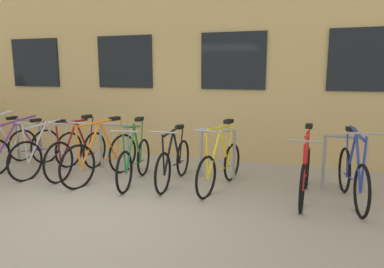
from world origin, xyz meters
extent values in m
plane|color=#9E998E|center=(0.00, 0.00, 0.00)|extent=(42.00, 42.00, 0.00)
cube|color=tan|center=(0.00, 6.95, 3.45)|extent=(28.00, 7.50, 6.89)
cube|color=black|center=(-3.60, 3.18, 2.03)|extent=(1.30, 0.04, 1.12)
cube|color=black|center=(-1.20, 3.18, 2.03)|extent=(1.30, 0.04, 1.12)
cube|color=black|center=(1.20, 3.18, 2.03)|extent=(1.30, 0.04, 1.12)
cube|color=black|center=(3.60, 3.18, 2.03)|extent=(1.30, 0.04, 1.12)
cylinder|color=gray|center=(-3.07, 1.90, 0.43)|extent=(0.05, 0.05, 0.85)
cylinder|color=gray|center=(-2.49, 1.90, 0.43)|extent=(0.05, 0.05, 0.85)
cylinder|color=gray|center=(-2.78, 1.90, 0.85)|extent=(0.58, 0.05, 0.05)
cylinder|color=gray|center=(-1.07, 1.90, 0.43)|extent=(0.05, 0.05, 0.85)
cylinder|color=gray|center=(-0.49, 1.90, 0.43)|extent=(0.05, 0.05, 0.85)
cylinder|color=gray|center=(-0.78, 1.90, 0.85)|extent=(0.58, 0.05, 0.05)
cylinder|color=gray|center=(0.93, 1.90, 0.43)|extent=(0.05, 0.05, 0.85)
cylinder|color=gray|center=(1.51, 1.90, 0.43)|extent=(0.05, 0.05, 0.85)
cylinder|color=gray|center=(1.22, 1.90, 0.85)|extent=(0.58, 0.05, 0.05)
cylinder|color=gray|center=(2.93, 1.90, 0.43)|extent=(0.05, 0.05, 0.85)
cylinder|color=gray|center=(3.51, 1.90, 0.43)|extent=(0.05, 0.05, 0.85)
cylinder|color=gray|center=(3.22, 1.90, 0.85)|extent=(0.58, 0.05, 0.05)
torus|color=black|center=(-2.93, 1.88, 0.31)|extent=(0.18, 0.66, 0.67)
cylinder|color=silver|center=(-3.00, 1.54, 0.57)|extent=(0.11, 0.38, 0.63)
cylinder|color=silver|center=(-2.99, 1.63, 0.29)|extent=(0.13, 0.53, 0.07)
cylinder|color=silver|center=(-2.95, 1.80, 0.60)|extent=(0.07, 0.20, 0.57)
cube|color=black|center=(-2.97, 1.71, 0.91)|extent=(0.14, 0.22, 0.06)
torus|color=black|center=(1.47, 1.92, 0.30)|extent=(0.16, 0.64, 0.65)
torus|color=black|center=(1.28, 0.95, 0.30)|extent=(0.16, 0.64, 0.65)
cylinder|color=yellow|center=(1.34, 1.21, 0.61)|extent=(0.12, 0.47, 0.71)
cylinder|color=yellow|center=(1.41, 1.59, 0.63)|extent=(0.10, 0.35, 0.76)
cylinder|color=yellow|center=(1.37, 1.37, 0.98)|extent=(0.18, 0.75, 0.08)
cylinder|color=yellow|center=(1.42, 1.67, 0.28)|extent=(0.12, 0.49, 0.07)
cylinder|color=yellow|center=(1.45, 1.83, 0.65)|extent=(0.06, 0.20, 0.70)
cylinder|color=yellow|center=(1.29, 0.97, 0.63)|extent=(0.04, 0.08, 0.65)
cube|color=black|center=(1.44, 1.74, 1.03)|extent=(0.14, 0.22, 0.06)
cylinder|color=gray|center=(1.29, 1.00, 0.98)|extent=(0.44, 0.11, 0.03)
torus|color=black|center=(-0.52, 1.75, 0.34)|extent=(0.20, 0.72, 0.73)
torus|color=black|center=(-0.75, 0.73, 0.34)|extent=(0.20, 0.72, 0.73)
cylinder|color=orange|center=(-0.69, 1.01, 0.65)|extent=(0.15, 0.50, 0.74)
cylinder|color=orange|center=(-0.60, 1.41, 0.64)|extent=(0.12, 0.38, 0.71)
cylinder|color=orange|center=(-0.65, 1.18, 1.00)|extent=(0.22, 0.81, 0.06)
cylinder|color=orange|center=(-0.58, 1.50, 0.32)|extent=(0.14, 0.52, 0.08)
cylinder|color=orange|center=(-0.54, 1.66, 0.66)|extent=(0.07, 0.20, 0.65)
cylinder|color=orange|center=(-0.75, 0.75, 0.68)|extent=(0.04, 0.08, 0.67)
cube|color=black|center=(-0.56, 1.58, 1.01)|extent=(0.14, 0.22, 0.06)
cylinder|color=gray|center=(-0.74, 0.78, 1.04)|extent=(0.43, 0.12, 0.03)
torus|color=black|center=(2.69, 1.90, 0.31)|extent=(0.08, 0.67, 0.67)
torus|color=black|center=(2.62, 0.85, 0.31)|extent=(0.08, 0.67, 0.67)
cylinder|color=red|center=(2.64, 1.14, 0.59)|extent=(0.07, 0.51, 0.66)
cylinder|color=red|center=(2.67, 1.55, 0.63)|extent=(0.06, 0.38, 0.74)
cylinder|color=red|center=(2.65, 1.31, 0.95)|extent=(0.09, 0.82, 0.12)
cylinder|color=red|center=(2.67, 1.64, 0.29)|extent=(0.06, 0.53, 0.07)
cylinder|color=red|center=(2.68, 1.81, 0.65)|extent=(0.04, 0.20, 0.68)
cylinder|color=red|center=(2.63, 0.87, 0.61)|extent=(0.03, 0.08, 0.60)
cube|color=black|center=(2.68, 1.72, 1.02)|extent=(0.11, 0.21, 0.06)
cylinder|color=gray|center=(2.63, 0.90, 0.94)|extent=(0.44, 0.05, 0.03)
torus|color=black|center=(-0.10, 1.74, 0.31)|extent=(0.13, 0.66, 0.67)
torus|color=black|center=(0.03, 0.79, 0.31)|extent=(0.13, 0.66, 0.67)
cylinder|color=#1E7238|center=(0.00, 1.05, 0.59)|extent=(0.10, 0.46, 0.66)
cylinder|color=#1E7238|center=(-0.05, 1.41, 0.63)|extent=(0.08, 0.33, 0.75)
cylinder|color=#1E7238|center=(-0.02, 1.20, 0.95)|extent=(0.14, 0.72, 0.13)
cylinder|color=#1E7238|center=(-0.07, 1.50, 0.29)|extent=(0.09, 0.48, 0.07)
cylinder|color=#1E7238|center=(-0.09, 1.65, 0.66)|extent=(0.05, 0.20, 0.69)
cylinder|color=#1E7238|center=(0.03, 0.82, 0.61)|extent=(0.04, 0.08, 0.60)
cube|color=black|center=(-0.07, 1.56, 1.03)|extent=(0.13, 0.21, 0.06)
cylinder|color=gray|center=(0.03, 0.84, 0.94)|extent=(0.44, 0.09, 0.03)
torus|color=black|center=(-1.70, 1.77, 0.33)|extent=(0.14, 0.70, 0.70)
torus|color=black|center=(-1.85, 0.80, 0.33)|extent=(0.14, 0.70, 0.70)
cylinder|color=#B7B7BC|center=(-1.81, 1.07, 0.61)|extent=(0.11, 0.47, 0.68)
cylinder|color=#B7B7BC|center=(-1.75, 1.44, 0.58)|extent=(0.09, 0.34, 0.61)
cylinder|color=#B7B7BC|center=(-1.78, 1.22, 0.91)|extent=(0.15, 0.75, 0.10)
cylinder|color=#B7B7BC|center=(-1.74, 1.53, 0.31)|extent=(0.10, 0.49, 0.07)
cylinder|color=#B7B7BC|center=(-1.71, 1.68, 0.60)|extent=(0.05, 0.20, 0.55)
cylinder|color=#B7B7BC|center=(-1.84, 0.82, 0.64)|extent=(0.04, 0.08, 0.61)
cube|color=black|center=(-1.73, 1.59, 0.91)|extent=(0.13, 0.21, 0.06)
cylinder|color=gray|center=(-1.84, 0.85, 0.97)|extent=(0.44, 0.09, 0.03)
torus|color=black|center=(-1.20, 1.87, 0.34)|extent=(0.07, 0.71, 0.71)
torus|color=black|center=(-1.24, 0.89, 0.34)|extent=(0.07, 0.71, 0.71)
cylinder|color=maroon|center=(-1.23, 1.16, 0.62)|extent=(0.06, 0.47, 0.69)
cylinder|color=maroon|center=(-1.21, 1.54, 0.63)|extent=(0.05, 0.35, 0.71)
cylinder|color=maroon|center=(-1.22, 1.32, 0.97)|extent=(0.07, 0.76, 0.06)
cylinder|color=maroon|center=(-1.21, 1.63, 0.31)|extent=(0.05, 0.50, 0.07)
cylinder|color=maroon|center=(-1.20, 1.78, 0.66)|extent=(0.03, 0.20, 0.65)
cylinder|color=maroon|center=(-1.24, 0.92, 0.64)|extent=(0.03, 0.08, 0.62)
cube|color=black|center=(-1.21, 1.69, 1.01)|extent=(0.11, 0.20, 0.06)
cylinder|color=gray|center=(-1.24, 0.94, 0.98)|extent=(0.44, 0.05, 0.03)
torus|color=black|center=(3.23, 1.89, 0.33)|extent=(0.12, 0.70, 0.70)
torus|color=black|center=(3.35, 0.92, 0.33)|extent=(0.12, 0.70, 0.70)
cylinder|color=#233893|center=(3.32, 1.19, 0.66)|extent=(0.09, 0.47, 0.77)
cylinder|color=#233893|center=(3.27, 1.56, 0.62)|extent=(0.08, 0.35, 0.70)
cylinder|color=#233893|center=(3.30, 1.34, 1.00)|extent=(0.12, 0.75, 0.11)
cylinder|color=#233893|center=(3.26, 1.65, 0.31)|extent=(0.08, 0.49, 0.07)
cylinder|color=#233893|center=(3.24, 1.80, 0.65)|extent=(0.05, 0.20, 0.64)
cylinder|color=#233893|center=(3.34, 0.94, 0.68)|extent=(0.04, 0.08, 0.71)
cube|color=black|center=(3.25, 1.71, 1.00)|extent=(0.12, 0.21, 0.06)
cylinder|color=gray|center=(3.34, 0.97, 1.07)|extent=(0.44, 0.08, 0.03)
torus|color=black|center=(0.58, 1.92, 0.31)|extent=(0.06, 0.65, 0.65)
torus|color=black|center=(0.61, 0.94, 0.31)|extent=(0.06, 0.65, 0.65)
cylinder|color=black|center=(0.60, 1.21, 0.58)|extent=(0.05, 0.47, 0.66)
cylinder|color=black|center=(0.59, 1.58, 0.56)|extent=(0.04, 0.34, 0.62)
cylinder|color=black|center=(0.60, 1.36, 0.88)|extent=(0.06, 0.76, 0.07)
cylinder|color=black|center=(0.59, 1.67, 0.28)|extent=(0.04, 0.49, 0.07)
cylinder|color=black|center=(0.59, 1.83, 0.59)|extent=(0.03, 0.20, 0.57)
cylinder|color=black|center=(0.61, 0.96, 0.60)|extent=(0.03, 0.08, 0.60)
cube|color=black|center=(0.59, 1.74, 0.90)|extent=(0.11, 0.20, 0.06)
cylinder|color=gray|center=(0.61, 0.99, 0.93)|extent=(0.44, 0.04, 0.03)
torus|color=black|center=(-2.37, 1.90, 0.33)|extent=(0.19, 0.69, 0.69)
cylinder|color=#722D99|center=(-2.54, 1.13, 0.63)|extent=(0.15, 0.52, 0.72)
cylinder|color=#722D99|center=(-2.44, 1.55, 0.57)|extent=(0.12, 0.39, 0.60)
cylinder|color=#722D99|center=(-2.50, 1.31, 0.92)|extent=(0.22, 0.85, 0.16)
cylinder|color=#722D99|center=(-2.42, 1.64, 0.30)|extent=(0.14, 0.54, 0.07)
cylinder|color=#722D99|center=(-2.39, 1.82, 0.59)|extent=(0.07, 0.20, 0.53)
cube|color=black|center=(-2.41, 1.73, 0.88)|extent=(0.14, 0.22, 0.06)
camera|label=1|loc=(2.60, -3.77, 1.83)|focal=32.67mm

